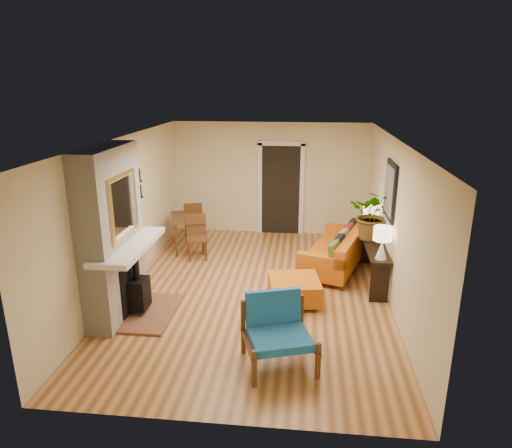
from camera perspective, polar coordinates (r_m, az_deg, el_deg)
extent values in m
plane|color=tan|center=(8.01, -0.16, -8.30)|extent=(6.50, 6.50, 0.00)
plane|color=white|center=(7.27, -0.17, 10.49)|extent=(6.50, 6.50, 0.00)
plane|color=#F5E9C0|center=(10.68, 1.80, 5.66)|extent=(4.50, 0.00, 4.50)
plane|color=#F5E9C0|center=(4.56, -4.83, -11.22)|extent=(4.50, 0.00, 4.50)
plane|color=#F5E9C0|center=(8.09, -16.20, 1.11)|extent=(0.00, 6.50, 6.50)
plane|color=#F5E9C0|center=(7.63, 16.87, 0.07)|extent=(0.00, 6.50, 6.50)
cube|color=black|center=(10.69, 3.11, 4.28)|extent=(0.88, 0.06, 2.10)
cube|color=white|center=(10.71, 0.48, 4.34)|extent=(0.10, 0.08, 2.18)
cube|color=white|center=(10.66, 5.74, 4.19)|extent=(0.10, 0.08, 2.18)
cube|color=white|center=(10.48, 3.20, 10.03)|extent=(1.08, 0.08, 0.10)
cube|color=black|center=(7.89, 16.44, 4.06)|extent=(0.04, 0.85, 0.95)
cube|color=slate|center=(7.89, 16.27, 4.07)|extent=(0.01, 0.70, 0.80)
cube|color=black|center=(8.36, -15.13, 2.57)|extent=(0.06, 0.95, 0.02)
cube|color=black|center=(8.29, -15.29, 4.57)|extent=(0.06, 0.95, 0.02)
cube|color=white|center=(6.99, -18.03, 3.17)|extent=(0.42, 1.50, 1.48)
cube|color=white|center=(7.40, -17.08, -6.63)|extent=(0.42, 1.50, 1.12)
cube|color=white|center=(7.10, -15.63, -2.65)|extent=(0.60, 1.68, 0.08)
cube|color=black|center=(7.36, -15.46, -7.54)|extent=(0.03, 0.72, 0.78)
cube|color=brown|center=(7.45, -13.04, -10.72)|extent=(0.75, 1.30, 0.04)
cube|color=black|center=(7.37, -14.55, -8.39)|extent=(0.30, 0.36, 0.48)
cylinder|color=black|center=(7.19, -14.81, -5.23)|extent=(0.10, 0.10, 0.40)
cube|color=gold|center=(6.92, -16.24, 2.26)|extent=(0.04, 0.95, 0.95)
cube|color=silver|center=(6.92, -16.09, 2.26)|extent=(0.01, 0.82, 0.82)
cylinder|color=silver|center=(8.35, 5.83, -6.91)|extent=(0.05, 0.05, 0.10)
cylinder|color=silver|center=(8.19, 10.34, -7.64)|extent=(0.05, 0.05, 0.10)
cylinder|color=silver|center=(9.95, 9.17, -2.97)|extent=(0.05, 0.05, 0.10)
cylinder|color=silver|center=(9.81, 12.96, -3.50)|extent=(0.05, 0.05, 0.10)
cube|color=orange|center=(8.99, 9.76, -3.94)|extent=(1.45, 2.19, 0.29)
cube|color=orange|center=(8.81, 11.98, -2.35)|extent=(0.81, 1.98, 0.34)
cube|color=orange|center=(8.07, 8.13, -4.56)|extent=(0.88, 0.43, 0.19)
cube|color=orange|center=(9.76, 11.24, -0.79)|extent=(0.88, 0.43, 0.19)
cube|color=#55642A|center=(8.12, 9.85, -3.63)|extent=(0.30, 0.43, 0.40)
cube|color=black|center=(8.47, 10.52, -2.76)|extent=(0.30, 0.43, 0.40)
cube|color=gray|center=(8.82, 11.14, -1.97)|extent=(0.30, 0.43, 0.40)
cube|color=maroon|center=(9.13, 11.64, -1.32)|extent=(0.30, 0.43, 0.40)
cube|color=black|center=(9.49, 12.18, -0.64)|extent=(0.30, 0.43, 0.40)
cylinder|color=silver|center=(7.32, 2.53, -10.70)|extent=(0.04, 0.04, 0.06)
cylinder|color=silver|center=(7.40, 7.65, -10.49)|extent=(0.04, 0.04, 0.06)
cylinder|color=silver|center=(7.89, 2.07, -8.47)|extent=(0.04, 0.04, 0.06)
cylinder|color=silver|center=(7.97, 6.80, -8.31)|extent=(0.04, 0.04, 0.06)
cube|color=orange|center=(7.55, 4.80, -8.08)|extent=(0.92, 0.92, 0.34)
cube|color=brown|center=(5.88, -0.97, -14.94)|extent=(0.31, 0.80, 0.06)
cube|color=brown|center=(5.64, -0.24, -17.64)|extent=(0.07, 0.07, 0.48)
cube|color=brown|center=(6.16, -1.63, -12.73)|extent=(0.07, 0.07, 0.77)
cube|color=brown|center=(6.06, 6.64, -14.03)|extent=(0.31, 0.80, 0.06)
cube|color=brown|center=(5.82, 7.77, -16.57)|extent=(0.07, 0.07, 0.48)
cube|color=brown|center=(6.33, 5.61, -11.94)|extent=(0.07, 0.07, 0.77)
cube|color=#217CC6|center=(5.92, 2.91, -13.97)|extent=(0.90, 0.87, 0.11)
cube|color=#217CC6|center=(6.07, 2.15, -10.26)|extent=(0.75, 0.40, 0.45)
cube|color=brown|center=(9.79, -8.55, 0.85)|extent=(0.94, 1.13, 0.04)
cylinder|color=brown|center=(9.50, -9.94, -2.07)|extent=(0.05, 0.05, 0.70)
cylinder|color=brown|center=(9.52, -6.69, -1.88)|extent=(0.05, 0.05, 0.70)
cylinder|color=brown|center=(10.29, -10.09, -0.55)|extent=(0.05, 0.05, 0.70)
cylinder|color=brown|center=(10.31, -7.09, -0.37)|extent=(0.05, 0.05, 0.70)
cube|color=brown|center=(9.29, -7.37, -1.84)|extent=(0.51, 0.51, 0.04)
cube|color=brown|center=(9.39, -7.51, -0.07)|extent=(0.40, 0.16, 0.44)
cylinder|color=brown|center=(9.20, -8.26, -3.55)|extent=(0.04, 0.04, 0.43)
cylinder|color=brown|center=(9.22, -6.22, -3.42)|extent=(0.04, 0.04, 0.43)
cylinder|color=brown|center=(9.51, -8.38, -2.85)|extent=(0.04, 0.04, 0.43)
cylinder|color=brown|center=(9.53, -6.40, -2.72)|extent=(0.04, 0.04, 0.43)
cube|color=brown|center=(10.48, -7.88, 0.39)|extent=(0.51, 0.51, 0.04)
cube|color=brown|center=(10.22, -7.86, 1.37)|extent=(0.40, 0.16, 0.44)
cylinder|color=brown|center=(10.38, -8.67, -1.10)|extent=(0.04, 0.04, 0.43)
cylinder|color=brown|center=(10.40, -6.87, -0.99)|extent=(0.04, 0.04, 0.43)
cylinder|color=brown|center=(10.69, -8.77, -0.55)|extent=(0.04, 0.04, 0.43)
cylinder|color=brown|center=(10.71, -7.01, -0.44)|extent=(0.04, 0.04, 0.43)
cube|color=black|center=(8.39, 14.56, -2.50)|extent=(0.34, 1.85, 0.05)
cube|color=black|center=(7.74, 15.20, -7.15)|extent=(0.30, 0.04, 0.68)
cube|color=black|center=(9.30, 13.69, -2.81)|extent=(0.30, 0.04, 0.68)
cone|color=white|center=(7.64, 15.40, -3.16)|extent=(0.18, 0.18, 0.30)
cylinder|color=white|center=(7.58, 15.50, -1.88)|extent=(0.03, 0.03, 0.06)
cylinder|color=#FFEABF|center=(7.55, 15.57, -1.17)|extent=(0.30, 0.30, 0.22)
cone|color=white|center=(8.96, 14.07, 0.00)|extent=(0.18, 0.18, 0.30)
cylinder|color=white|center=(8.91, 14.16, 1.11)|extent=(0.03, 0.03, 0.06)
cylinder|color=#FFEABF|center=(8.88, 14.21, 1.73)|extent=(0.30, 0.30, 0.22)
imported|color=#1E5919|center=(8.45, 14.53, 1.16)|extent=(1.00, 0.92, 0.93)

